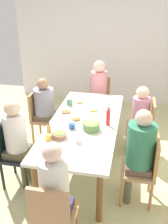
{
  "coord_description": "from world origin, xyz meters",
  "views": [
    {
      "loc": [
        3.11,
        0.63,
        2.43
      ],
      "look_at": [
        0.0,
        0.0,
        0.89
      ],
      "focal_mm": 41.64,
      "sensor_mm": 36.0,
      "label": 1
    }
  ],
  "objects_px": {
    "cup_0": "(48,138)",
    "cup_2": "(108,105)",
    "plate_1": "(79,103)",
    "cup_3": "(69,102)",
    "plate_0": "(66,112)",
    "bowl_1": "(91,126)",
    "cup_1": "(72,126)",
    "chair_2": "(12,150)",
    "plate_2": "(76,120)",
    "dining_table": "(84,126)",
    "chair_4": "(40,115)",
    "cup_4": "(78,139)",
    "plate_3": "(93,111)",
    "chair_0": "(145,124)",
    "bottle_1": "(49,129)",
    "person_5": "(140,149)",
    "chair_3": "(99,98)",
    "bottle_0": "(108,117)",
    "chair_5": "(145,167)",
    "bowl_0": "(59,135)",
    "chair_1": "(53,215)",
    "person_2": "(17,137)",
    "person_4": "(45,105)",
    "person_0": "(139,115)",
    "person_3": "(99,88)"
  },
  "relations": [
    {
      "from": "chair_2",
      "to": "plate_0",
      "type": "height_order",
      "value": "chair_2"
    },
    {
      "from": "chair_2",
      "to": "cup_3",
      "type": "bearing_deg",
      "value": 153.62
    },
    {
      "from": "chair_0",
      "to": "plate_2",
      "type": "height_order",
      "value": "chair_0"
    },
    {
      "from": "chair_2",
      "to": "plate_2",
      "type": "distance_m",
      "value": 0.95
    },
    {
      "from": "chair_5",
      "to": "plate_2",
      "type": "bearing_deg",
      "value": -119.4
    },
    {
      "from": "plate_0",
      "to": "cup_4",
      "type": "bearing_deg",
      "value": 25.12
    },
    {
      "from": "plate_2",
      "to": "cup_3",
      "type": "relative_size",
      "value": 1.73
    },
    {
      "from": "plate_0",
      "to": "cup_3",
      "type": "distance_m",
      "value": 0.29
    },
    {
      "from": "chair_3",
      "to": "plate_1",
      "type": "distance_m",
      "value": 0.91
    },
    {
      "from": "chair_3",
      "to": "bowl_0",
      "type": "xyz_separation_m",
      "value": [
        1.91,
        -0.22,
        0.27
      ]
    },
    {
      "from": "person_5",
      "to": "bowl_1",
      "type": "xyz_separation_m",
      "value": [
        -0.34,
        -0.62,
        0.06
      ]
    },
    {
      "from": "person_0",
      "to": "bowl_1",
      "type": "bearing_deg",
      "value": -40.35
    },
    {
      "from": "person_3",
      "to": "bottle_0",
      "type": "distance_m",
      "value": 1.42
    },
    {
      "from": "chair_0",
      "to": "plate_0",
      "type": "relative_size",
      "value": 3.49
    },
    {
      "from": "dining_table",
      "to": "chair_0",
      "type": "distance_m",
      "value": 1.01
    },
    {
      "from": "dining_table",
      "to": "plate_1",
      "type": "xyz_separation_m",
      "value": [
        -0.59,
        -0.2,
        0.09
      ]
    },
    {
      "from": "chair_5",
      "to": "plate_1",
      "type": "bearing_deg",
      "value": -137.14
    },
    {
      "from": "chair_4",
      "to": "bottle_1",
      "type": "bearing_deg",
      "value": 26.75
    },
    {
      "from": "chair_1",
      "to": "bottle_0",
      "type": "relative_size",
      "value": 3.57
    },
    {
      "from": "chair_3",
      "to": "cup_4",
      "type": "bearing_deg",
      "value": 0.86
    },
    {
      "from": "person_0",
      "to": "person_2",
      "type": "bearing_deg",
      "value": -54.83
    },
    {
      "from": "dining_table",
      "to": "bottle_0",
      "type": "relative_size",
      "value": 8.44
    },
    {
      "from": "bottle_1",
      "to": "cup_2",
      "type": "bearing_deg",
      "value": 147.79
    },
    {
      "from": "chair_4",
      "to": "cup_4",
      "type": "bearing_deg",
      "value": 39.73
    },
    {
      "from": "person_5",
      "to": "cup_3",
      "type": "xyz_separation_m",
      "value": [
        -1.03,
        -1.1,
        0.05
      ]
    },
    {
      "from": "bottle_1",
      "to": "plate_0",
      "type": "bearing_deg",
      "value": 176.59
    },
    {
      "from": "bowl_1",
      "to": "bottle_0",
      "type": "distance_m",
      "value": 0.27
    },
    {
      "from": "person_5",
      "to": "plate_1",
      "type": "bearing_deg",
      "value": -139.67
    },
    {
      "from": "plate_0",
      "to": "cup_4",
      "type": "distance_m",
      "value": 0.81
    },
    {
      "from": "plate_3",
      "to": "bowl_1",
      "type": "distance_m",
      "value": 0.55
    },
    {
      "from": "chair_0",
      "to": "plate_2",
      "type": "xyz_separation_m",
      "value": [
        0.52,
        -0.96,
        0.25
      ]
    },
    {
      "from": "plate_0",
      "to": "chair_5",
      "type": "bearing_deg",
      "value": 57.44
    },
    {
      "from": "chair_1",
      "to": "person_5",
      "type": "height_order",
      "value": "person_5"
    },
    {
      "from": "person_2",
      "to": "person_4",
      "type": "bearing_deg",
      "value": -179.94
    },
    {
      "from": "cup_0",
      "to": "cup_4",
      "type": "bearing_deg",
      "value": 95.66
    },
    {
      "from": "cup_0",
      "to": "person_2",
      "type": "bearing_deg",
      "value": -93.61
    },
    {
      "from": "plate_0",
      "to": "cup_0",
      "type": "height_order",
      "value": "cup_0"
    },
    {
      "from": "plate_0",
      "to": "cup_1",
      "type": "relative_size",
      "value": 2.19
    },
    {
      "from": "chair_2",
      "to": "chair_5",
      "type": "relative_size",
      "value": 1.0
    },
    {
      "from": "plate_1",
      "to": "cup_3",
      "type": "xyz_separation_m",
      "value": [
        0.09,
        -0.14,
        0.04
      ]
    },
    {
      "from": "person_0",
      "to": "person_3",
      "type": "distance_m",
      "value": 1.12
    },
    {
      "from": "plate_2",
      "to": "person_4",
      "type": "bearing_deg",
      "value": -129.09
    },
    {
      "from": "bowl_1",
      "to": "cup_4",
      "type": "relative_size",
      "value": 2.07
    },
    {
      "from": "cup_0",
      "to": "cup_2",
      "type": "distance_m",
      "value": 1.25
    },
    {
      "from": "person_2",
      "to": "person_4",
      "type": "height_order",
      "value": "person_2"
    },
    {
      "from": "plate_3",
      "to": "chair_0",
      "type": "bearing_deg",
      "value": 103.48
    },
    {
      "from": "cup_3",
      "to": "bottle_1",
      "type": "distance_m",
      "value": 0.95
    },
    {
      "from": "bowl_1",
      "to": "dining_table",
      "type": "bearing_deg",
      "value": -144.74
    },
    {
      "from": "dining_table",
      "to": "chair_4",
      "type": "relative_size",
      "value": 2.37
    },
    {
      "from": "bowl_1",
      "to": "cup_1",
      "type": "bearing_deg",
      "value": -84.71
    }
  ]
}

